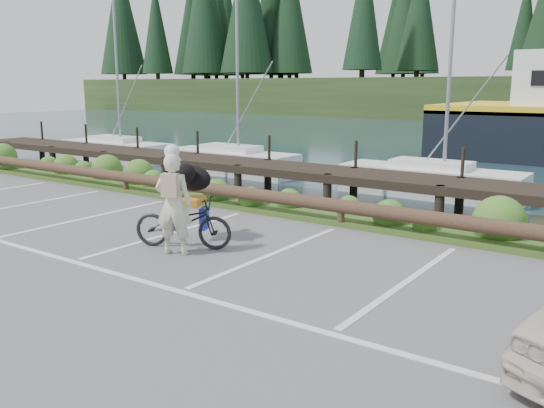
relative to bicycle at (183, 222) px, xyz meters
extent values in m
plane|color=#575659|center=(1.64, -1.39, -0.50)|extent=(72.00, 72.00, 0.00)
cube|color=#3D5B21|center=(1.64, 3.91, -0.45)|extent=(34.00, 1.60, 0.10)
imported|color=black|center=(0.00, 0.00, 0.00)|extent=(2.00, 1.37, 0.99)
imported|color=beige|center=(0.18, -0.40, 0.44)|extent=(0.80, 0.68, 1.87)
ellipsoid|color=black|center=(-0.25, 0.55, 0.75)|extent=(0.75, 0.98, 0.51)
camera|label=1|loc=(7.48, -7.66, 2.54)|focal=38.00mm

